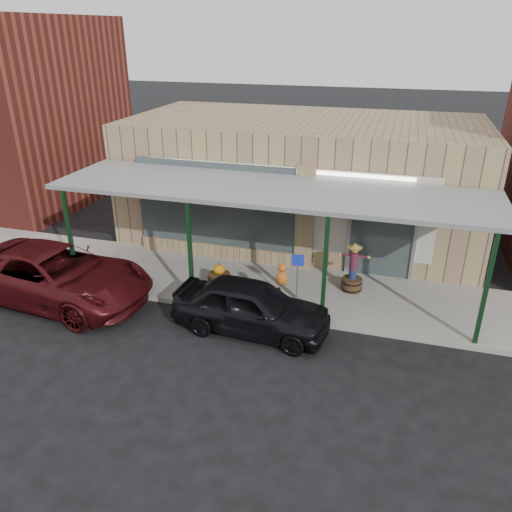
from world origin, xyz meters
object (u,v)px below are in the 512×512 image
(barrel_pumpkin, at_px, (219,279))
(car_maroon, at_px, (55,275))
(parked_sedan, at_px, (252,306))
(handicap_sign, at_px, (297,273))
(barrel_scarecrow, at_px, (353,275))

(barrel_pumpkin, height_order, car_maroon, car_maroon)
(parked_sedan, bearing_deg, handicap_sign, -31.94)
(barrel_scarecrow, height_order, parked_sedan, barrel_scarecrow)
(barrel_scarecrow, height_order, barrel_pumpkin, barrel_scarecrow)
(handicap_sign, relative_size, parked_sedan, 0.38)
(car_maroon, bearing_deg, barrel_pumpkin, -63.07)
(barrel_pumpkin, bearing_deg, parked_sedan, -48.33)
(barrel_pumpkin, distance_m, car_maroon, 4.57)
(barrel_pumpkin, distance_m, handicap_sign, 2.51)
(barrel_pumpkin, relative_size, car_maroon, 0.15)
(barrel_pumpkin, height_order, parked_sedan, parked_sedan)
(handicap_sign, height_order, parked_sedan, handicap_sign)
(handicap_sign, xyz_separation_m, car_maroon, (-6.59, -1.29, -0.36))
(barrel_scarecrow, xyz_separation_m, parked_sedan, (-2.22, -2.57, 0.04))
(handicap_sign, xyz_separation_m, parked_sedan, (-0.89, -1.24, -0.45))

